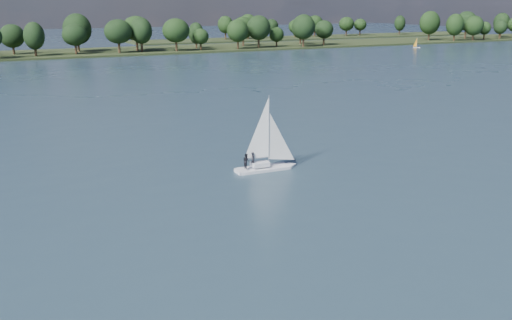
# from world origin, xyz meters

# --- Properties ---
(ground) EXTENTS (700.00, 700.00, 0.00)m
(ground) POSITION_xyz_m (0.00, 100.00, 0.00)
(ground) COLOR #233342
(ground) RESTS_ON ground
(far_shore) EXTENTS (660.00, 40.00, 1.50)m
(far_shore) POSITION_xyz_m (0.00, 212.00, 0.00)
(far_shore) COLOR black
(far_shore) RESTS_ON ground
(far_shore_back) EXTENTS (220.00, 30.00, 1.40)m
(far_shore_back) POSITION_xyz_m (160.00, 260.00, 0.00)
(far_shore_back) COLOR black
(far_shore_back) RESTS_ON ground
(sailboat) EXTENTS (7.12, 2.20, 9.29)m
(sailboat) POSITION_xyz_m (6.94, 37.21, 2.59)
(sailboat) COLOR silver
(sailboat) RESTS_ON ground
(dinghy_orange) EXTENTS (3.05, 2.61, 4.66)m
(dinghy_orange) POSITION_xyz_m (156.15, 176.75, 1.10)
(dinghy_orange) COLOR silver
(dinghy_orange) RESTS_ON ground
(treeline) EXTENTS (562.42, 73.61, 18.40)m
(treeline) POSITION_xyz_m (-6.90, 208.37, 8.11)
(treeline) COLOR black
(treeline) RESTS_ON ground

